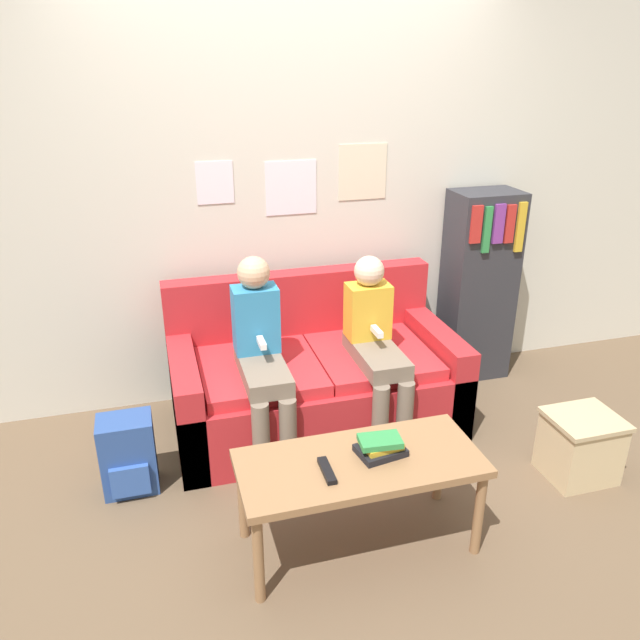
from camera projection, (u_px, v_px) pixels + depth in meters
ground_plane at (341, 474)px, 3.30m from camera, size 10.00×10.00×0.00m
wall_back at (290, 189)px, 3.72m from camera, size 8.00×0.06×2.60m
couch at (313, 380)px, 3.67m from camera, size 1.62×0.85×0.85m
coffee_table at (360, 470)px, 2.68m from camera, size 1.05×0.46×0.46m
person_left at (261, 351)px, 3.28m from camera, size 0.24×0.58×1.09m
person_right at (376, 342)px, 3.44m from camera, size 0.24×0.58×1.03m
tv_remote at (327, 471)px, 2.57m from camera, size 0.04×0.17×0.02m
book_stack at (381, 446)px, 2.68m from camera, size 0.22×0.18×0.08m
bookshelf at (478, 286)px, 4.11m from camera, size 0.43×0.32×1.26m
storage_box at (580, 446)px, 3.22m from camera, size 0.35×0.32×0.35m
backpack at (128, 455)px, 3.12m from camera, size 0.27×0.23×0.40m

